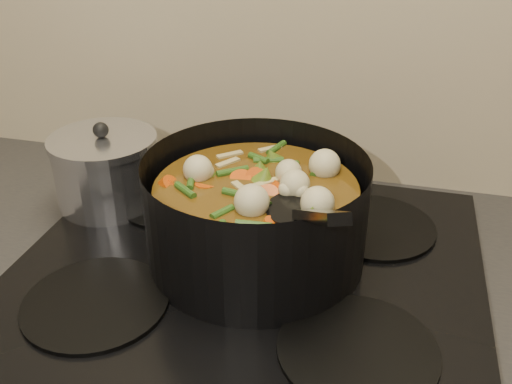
# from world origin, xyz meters

# --- Properties ---
(stovetop) EXTENTS (0.62, 0.54, 0.03)m
(stovetop) POSITION_xyz_m (0.00, 1.93, 0.92)
(stovetop) COLOR black
(stovetop) RESTS_ON counter
(stockpot) EXTENTS (0.34, 0.39, 0.22)m
(stockpot) POSITION_xyz_m (0.01, 1.95, 1.00)
(stockpot) COLOR black
(stockpot) RESTS_ON stovetop
(saucepan) EXTENTS (0.17, 0.17, 0.14)m
(saucepan) POSITION_xyz_m (-0.26, 2.04, 0.99)
(saucepan) COLOR silver
(saucepan) RESTS_ON stovetop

